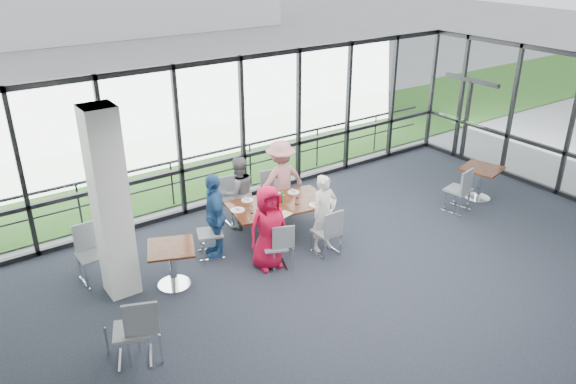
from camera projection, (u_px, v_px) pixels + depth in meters
floor at (404, 304)px, 9.11m from camera, size 12.00×10.00×0.02m
ceiling at (424, 113)px, 7.78m from camera, size 12.00×10.00×0.04m
curtain_wall_back at (243, 130)px, 12.17m from camera, size 12.00×0.10×3.20m
exit_door at (466, 121)px, 14.59m from camera, size 0.12×1.60×2.10m
structural_column at (111, 204)px, 8.80m from camera, size 0.50×0.50×3.20m
apron at (158, 139)px, 16.56m from camera, size 80.00×70.00×0.02m
grass_strip at (187, 158)px, 15.06m from camera, size 80.00×5.00×0.01m
guard_rail at (231, 168)px, 13.07m from camera, size 12.00×0.06×0.06m
main_table at (279, 209)px, 10.85m from camera, size 2.06×1.35×0.75m
side_table_left at (172, 254)px, 9.33m from camera, size 0.99×0.99×0.75m
side_table_right at (481, 173)px, 12.49m from camera, size 0.98×0.98×0.75m
diner_near_left at (268, 228)px, 9.83m from camera, size 0.80×0.55×1.56m
diner_near_right at (324, 213)px, 10.41m from camera, size 0.55×0.40×1.49m
diner_far_left at (238, 193)px, 11.22m from camera, size 0.78×0.53×1.52m
diner_far_right at (281, 180)px, 11.60m from camera, size 1.12×0.62×1.69m
diner_end at (215, 215)px, 10.19m from camera, size 0.79×1.06×1.62m
chair_main_nl at (275, 246)px, 9.94m from camera, size 0.54×0.54×0.85m
chair_main_nr at (326, 232)px, 10.37m from camera, size 0.45×0.45×0.91m
chair_main_fl at (235, 201)px, 11.55m from camera, size 0.50×0.50×0.93m
chair_main_fr at (277, 194)px, 11.86m from camera, size 0.55×0.55×0.93m
chair_main_end at (210, 233)px, 10.30m from camera, size 0.58×0.58×0.93m
chair_spare_la at (132, 330)px, 7.70m from camera, size 0.64×0.64×1.01m
chair_spare_lb at (93, 255)px, 9.52m from camera, size 0.50×0.50×1.00m
chair_spare_r at (458, 190)px, 11.98m from camera, size 0.57×0.57×0.99m
plate_nl at (263, 215)px, 10.34m from camera, size 0.29×0.29×0.01m
plate_nr at (315, 205)px, 10.71m from camera, size 0.25×0.25×0.01m
plate_fl at (247, 200)px, 10.90m from camera, size 0.24×0.24×0.01m
plate_fr at (294, 192)px, 11.24m from camera, size 0.24×0.24×0.01m
plate_end at (238, 210)px, 10.51m from camera, size 0.27×0.27×0.01m
tumbler_a at (273, 206)px, 10.53m from camera, size 0.07×0.07×0.13m
tumbler_b at (297, 201)px, 10.72m from camera, size 0.07×0.07×0.13m
tumbler_c at (275, 194)px, 10.99m from camera, size 0.07×0.07×0.15m
tumbler_d at (251, 210)px, 10.39m from camera, size 0.07×0.07×0.14m
menu_a at (283, 215)px, 10.35m from camera, size 0.36×0.29×0.00m
menu_b at (327, 201)px, 10.87m from camera, size 0.35×0.29×0.00m
menu_c at (276, 195)px, 11.12m from camera, size 0.29×0.20×0.00m
condiment_caddy at (279, 202)px, 10.80m from camera, size 0.10×0.07×0.04m
ketchup_bottle at (280, 199)px, 10.77m from camera, size 0.06×0.06×0.18m
green_bottle at (282, 196)px, 10.84m from camera, size 0.05×0.05×0.20m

